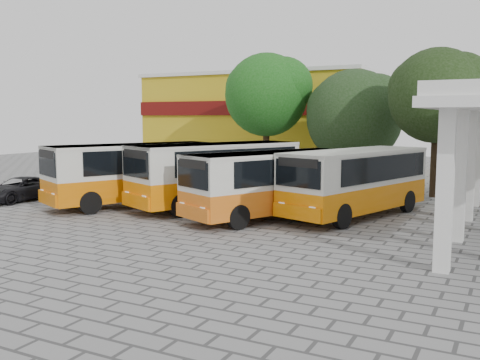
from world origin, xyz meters
The scene contains 10 objects.
ground centered at (0.00, 0.00, 0.00)m, with size 90.00×90.00×0.00m, color gray.
shophouse_block centered at (-11.00, 25.99, 4.16)m, with size 20.40×10.40×8.30m.
bus_far_left centered at (-7.55, 2.81, 1.79)m, with size 6.05×9.23×3.10m.
bus_centre_left centered at (-3.46, 4.10, 1.83)m, with size 6.04×9.41×3.16m.
bus_centre_right centered at (0.06, 2.78, 1.69)m, with size 5.68×8.71×2.92m.
bus_far_right centered at (3.29, 4.89, 1.73)m, with size 4.91×8.82×2.99m.
tree_left centered at (-6.37, 16.52, 6.21)m, with size 6.21×5.91×8.98m.
tree_middle centered at (0.02, 16.52, 4.66)m, with size 6.62×6.31×7.61m.
tree_right centered at (5.63, 12.78, 5.79)m, with size 5.49×5.23×8.24m.
parked_car centered at (-13.89, 1.16, 0.62)m, with size 2.07×4.49×1.25m, color black.
Camera 1 is at (9.60, -18.54, 4.45)m, focal length 40.00 mm.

